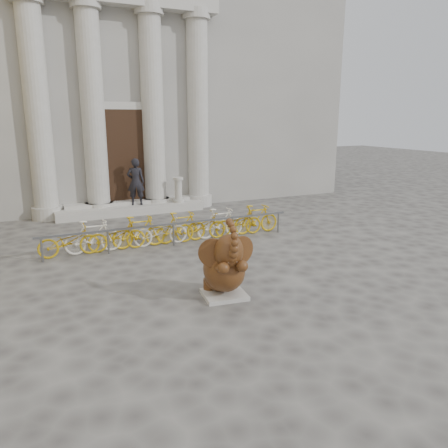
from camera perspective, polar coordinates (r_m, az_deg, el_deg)
name	(u,v)px	position (r m, az deg, el deg)	size (l,w,h in m)	color
ground	(228,294)	(9.99, 0.53, -9.18)	(80.00, 80.00, 0.00)	#474442
classical_building	(99,74)	(23.67, -16.02, 18.35)	(22.00, 10.70, 12.00)	gray
entrance_steps	(131,209)	(18.52, -12.06, 1.90)	(6.00, 1.20, 0.36)	#A8A59E
elephant_statue	(225,268)	(9.61, 0.09, -5.81)	(1.24, 1.42, 1.86)	#A8A59E
bike_rack	(170,228)	(13.82, -7.00, -0.55)	(8.00, 0.53, 1.00)	slate
pedestrian	(136,182)	(18.31, -11.45, 5.43)	(0.70, 0.46, 1.92)	black
balustrade_post	(178,191)	(18.64, -5.99, 4.32)	(0.44, 0.44, 1.07)	#A8A59E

